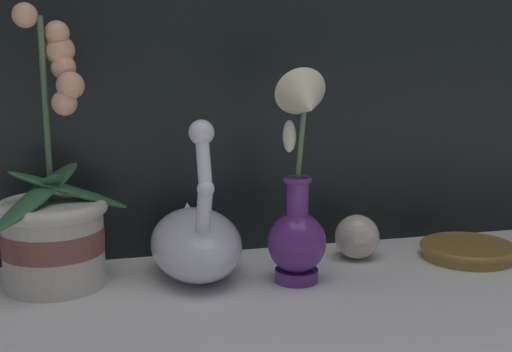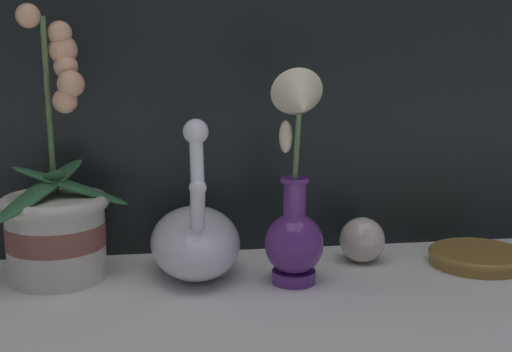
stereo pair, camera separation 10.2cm
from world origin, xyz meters
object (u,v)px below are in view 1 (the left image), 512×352
object	(u,v)px
swan_figurine	(196,239)
blue_vase	(299,204)
orchid_potted_plant	(53,224)
amber_dish	(468,249)
glass_sphere	(357,237)

from	to	relation	value
swan_figurine	blue_vase	size ratio (longest dim) A/B	0.78
orchid_potted_plant	amber_dish	distance (m)	0.63
amber_dish	orchid_potted_plant	bearing A→B (deg)	177.77
glass_sphere	amber_dish	bearing A→B (deg)	-12.21
orchid_potted_plant	blue_vase	size ratio (longest dim) A/B	1.27
swan_figurine	blue_vase	world-z (taller)	blue_vase
swan_figurine	orchid_potted_plant	bearing A→B (deg)	177.12
orchid_potted_plant	glass_sphere	xyz separation A→B (m)	(0.45, 0.01, -0.05)
orchid_potted_plant	amber_dish	xyz separation A→B (m)	(0.62, -0.02, -0.08)
orchid_potted_plant	amber_dish	size ratio (longest dim) A/B	2.58
blue_vase	swan_figurine	bearing A→B (deg)	155.24
glass_sphere	swan_figurine	bearing A→B (deg)	-174.95
orchid_potted_plant	amber_dish	world-z (taller)	orchid_potted_plant
blue_vase	orchid_potted_plant	bearing A→B (deg)	167.68
orchid_potted_plant	blue_vase	xyz separation A→B (m)	(0.33, -0.07, 0.03)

